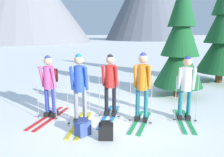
{
  "coord_description": "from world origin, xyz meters",
  "views": [
    {
      "loc": [
        -0.32,
        -5.58,
        2.32
      ],
      "look_at": [
        0.14,
        0.32,
        1.05
      ],
      "focal_mm": 34.46,
      "sensor_mm": 36.0,
      "label": 1
    }
  ],
  "objects_px": {
    "skier_in_red": "(110,82)",
    "skier_in_white": "(186,86)",
    "pine_tree_mid": "(180,43)",
    "backpack_on_snow_beside": "(83,127)",
    "skier_in_blue": "(80,84)",
    "backpack_on_snow_front": "(106,131)",
    "skier_in_pink": "(49,83)",
    "skier_in_orange": "(142,83)",
    "pine_tree_near": "(224,31)"
  },
  "relations": [
    {
      "from": "backpack_on_snow_front",
      "to": "backpack_on_snow_beside",
      "type": "bearing_deg",
      "value": 157.12
    },
    {
      "from": "skier_in_red",
      "to": "skier_in_white",
      "type": "distance_m",
      "value": 2.02
    },
    {
      "from": "pine_tree_near",
      "to": "pine_tree_mid",
      "type": "height_order",
      "value": "pine_tree_near"
    },
    {
      "from": "pine_tree_near",
      "to": "backpack_on_snow_front",
      "type": "bearing_deg",
      "value": -137.63
    },
    {
      "from": "skier_in_orange",
      "to": "backpack_on_snow_beside",
      "type": "relative_size",
      "value": 4.61
    },
    {
      "from": "skier_in_pink",
      "to": "skier_in_orange",
      "type": "distance_m",
      "value": 2.51
    },
    {
      "from": "skier_in_orange",
      "to": "pine_tree_mid",
      "type": "height_order",
      "value": "pine_tree_mid"
    },
    {
      "from": "skier_in_blue",
      "to": "skier_in_orange",
      "type": "relative_size",
      "value": 0.99
    },
    {
      "from": "skier_in_pink",
      "to": "backpack_on_snow_front",
      "type": "distance_m",
      "value": 2.18
    },
    {
      "from": "backpack_on_snow_front",
      "to": "skier_in_pink",
      "type": "bearing_deg",
      "value": 136.18
    },
    {
      "from": "skier_in_orange",
      "to": "pine_tree_mid",
      "type": "bearing_deg",
      "value": 50.05
    },
    {
      "from": "skier_in_red",
      "to": "pine_tree_mid",
      "type": "bearing_deg",
      "value": 33.01
    },
    {
      "from": "skier_in_orange",
      "to": "backpack_on_snow_front",
      "type": "relative_size",
      "value": 4.83
    },
    {
      "from": "skier_in_pink",
      "to": "skier_in_blue",
      "type": "distance_m",
      "value": 0.99
    },
    {
      "from": "skier_in_red",
      "to": "backpack_on_snow_front",
      "type": "xyz_separation_m",
      "value": [
        -0.2,
        -1.38,
        -0.8
      ]
    },
    {
      "from": "backpack_on_snow_front",
      "to": "skier_in_white",
      "type": "bearing_deg",
      "value": 22.78
    },
    {
      "from": "skier_in_blue",
      "to": "skier_in_white",
      "type": "relative_size",
      "value": 1.05
    },
    {
      "from": "skier_in_pink",
      "to": "pine_tree_mid",
      "type": "xyz_separation_m",
      "value": [
        4.27,
        1.67,
        0.98
      ]
    },
    {
      "from": "skier_in_red",
      "to": "pine_tree_near",
      "type": "bearing_deg",
      "value": 34.64
    },
    {
      "from": "pine_tree_mid",
      "to": "backpack_on_snow_front",
      "type": "bearing_deg",
      "value": -132.37
    },
    {
      "from": "skier_in_white",
      "to": "pine_tree_mid",
      "type": "xyz_separation_m",
      "value": [
        0.65,
        2.17,
        1.0
      ]
    },
    {
      "from": "skier_in_red",
      "to": "backpack_on_snow_beside",
      "type": "distance_m",
      "value": 1.58
    },
    {
      "from": "skier_in_pink",
      "to": "pine_tree_near",
      "type": "distance_m",
      "value": 8.13
    },
    {
      "from": "pine_tree_mid",
      "to": "skier_in_blue",
      "type": "bearing_deg",
      "value": -147.73
    },
    {
      "from": "pine_tree_near",
      "to": "backpack_on_snow_front",
      "type": "xyz_separation_m",
      "value": [
        -5.62,
        -5.13,
        -2.21
      ]
    },
    {
      "from": "skier_in_red",
      "to": "backpack_on_snow_front",
      "type": "height_order",
      "value": "skier_in_red"
    },
    {
      "from": "pine_tree_near",
      "to": "backpack_on_snow_beside",
      "type": "distance_m",
      "value": 8.17
    },
    {
      "from": "backpack_on_snow_beside",
      "to": "pine_tree_near",
      "type": "bearing_deg",
      "value": 38.6
    },
    {
      "from": "pine_tree_mid",
      "to": "backpack_on_snow_front",
      "type": "height_order",
      "value": "pine_tree_mid"
    },
    {
      "from": "skier_in_blue",
      "to": "skier_in_orange",
      "type": "xyz_separation_m",
      "value": [
        1.61,
        -0.0,
        0.02
      ]
    },
    {
      "from": "skier_in_orange",
      "to": "skier_in_blue",
      "type": "bearing_deg",
      "value": 179.91
    },
    {
      "from": "backpack_on_snow_front",
      "to": "skier_in_red",
      "type": "bearing_deg",
      "value": 81.92
    },
    {
      "from": "skier_in_blue",
      "to": "pine_tree_near",
      "type": "bearing_deg",
      "value": 34.04
    },
    {
      "from": "pine_tree_mid",
      "to": "backpack_on_snow_beside",
      "type": "relative_size",
      "value": 10.7
    },
    {
      "from": "pine_tree_mid",
      "to": "backpack_on_snow_beside",
      "type": "height_order",
      "value": "pine_tree_mid"
    },
    {
      "from": "pine_tree_near",
      "to": "backpack_on_snow_beside",
      "type": "xyz_separation_m",
      "value": [
        -6.15,
        -4.91,
        -2.21
      ]
    },
    {
      "from": "skier_in_red",
      "to": "skier_in_white",
      "type": "height_order",
      "value": "skier_in_red"
    },
    {
      "from": "skier_in_red",
      "to": "pine_tree_mid",
      "type": "xyz_separation_m",
      "value": [
        2.61,
        1.69,
        0.96
      ]
    },
    {
      "from": "pine_tree_mid",
      "to": "backpack_on_snow_beside",
      "type": "xyz_separation_m",
      "value": [
        -3.33,
        -2.85,
        -1.76
      ]
    },
    {
      "from": "skier_in_red",
      "to": "skier_in_orange",
      "type": "distance_m",
      "value": 0.93
    },
    {
      "from": "skier_in_pink",
      "to": "skier_in_red",
      "type": "xyz_separation_m",
      "value": [
        1.66,
        -0.03,
        0.01
      ]
    },
    {
      "from": "skier_in_pink",
      "to": "pine_tree_mid",
      "type": "relative_size",
      "value": 0.41
    },
    {
      "from": "backpack_on_snow_beside",
      "to": "skier_in_pink",
      "type": "bearing_deg",
      "value": 128.46
    },
    {
      "from": "backpack_on_snow_front",
      "to": "skier_in_blue",
      "type": "bearing_deg",
      "value": 123.64
    },
    {
      "from": "skier_in_blue",
      "to": "backpack_on_snow_beside",
      "type": "relative_size",
      "value": 4.56
    },
    {
      "from": "skier_in_orange",
      "to": "pine_tree_near",
      "type": "bearing_deg",
      "value": 42.32
    },
    {
      "from": "skier_in_blue",
      "to": "skier_in_white",
      "type": "distance_m",
      "value": 2.77
    },
    {
      "from": "skier_in_pink",
      "to": "backpack_on_snow_beside",
      "type": "bearing_deg",
      "value": -51.54
    },
    {
      "from": "skier_in_pink",
      "to": "backpack_on_snow_front",
      "type": "bearing_deg",
      "value": -43.82
    },
    {
      "from": "pine_tree_near",
      "to": "backpack_on_snow_front",
      "type": "height_order",
      "value": "pine_tree_near"
    }
  ]
}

